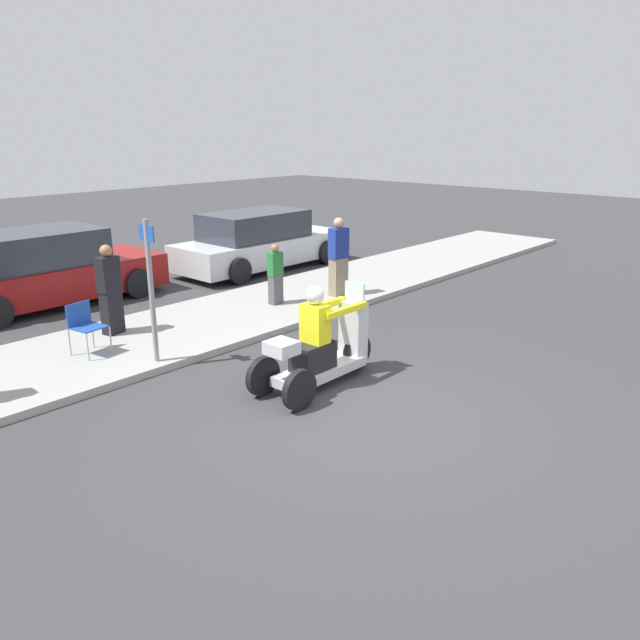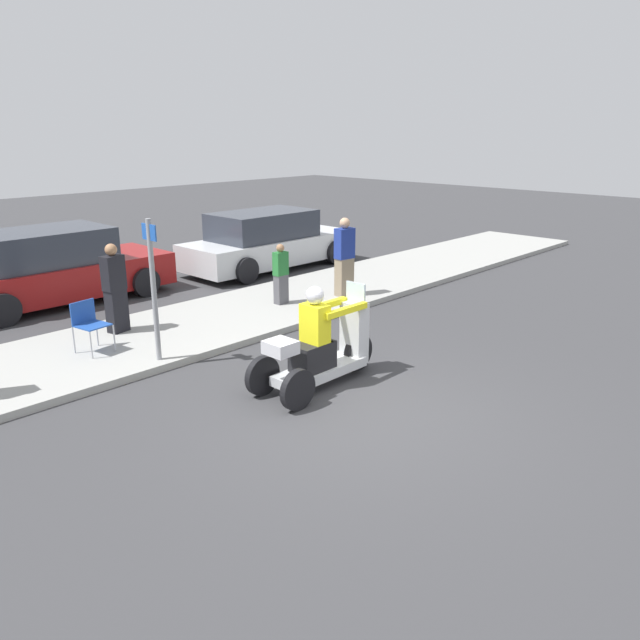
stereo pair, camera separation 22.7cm
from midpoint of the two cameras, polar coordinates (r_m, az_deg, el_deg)
name	(u,v)px [view 2 (the right image)]	position (r m, az deg, el deg)	size (l,w,h in m)	color
ground_plane	(366,415)	(8.26, 5.00, -8.67)	(60.00, 60.00, 0.00)	#38383A
sidewalk_strip	(168,334)	(11.46, -13.21, -1.23)	(28.00, 2.80, 0.12)	#9E9E99
motorcycle_trike	(321,350)	(8.95, 0.80, -2.78)	(2.21, 0.80, 1.51)	black
spectator_mid_group	(344,259)	(13.31, 2.74, 5.63)	(0.42, 0.28, 1.67)	gray
spectator_far_back	(115,290)	(11.42, -17.70, 2.63)	(0.41, 0.30, 1.58)	black
spectator_by_tree	(281,275)	(12.72, -3.09, 4.12)	(0.29, 0.18, 1.24)	#515156
folding_chair_curbside	(88,321)	(10.62, -19.84, -0.09)	(0.53, 0.53, 0.82)	#A5A8AD
parked_car_lot_center	(54,268)	(14.31, -22.76, 4.37)	(4.65, 2.09, 1.58)	maroon
parked_car_lot_far	(268,242)	(16.54, -4.39, 7.15)	(4.84, 1.97, 1.52)	silver
street_sign	(153,285)	(9.72, -14.35, 3.11)	(0.08, 0.36, 2.20)	gray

